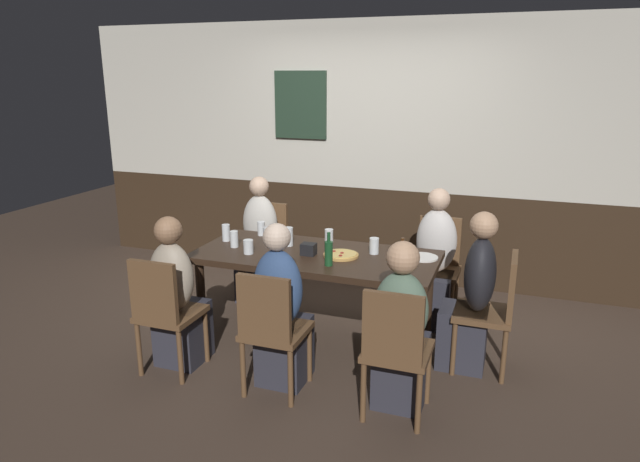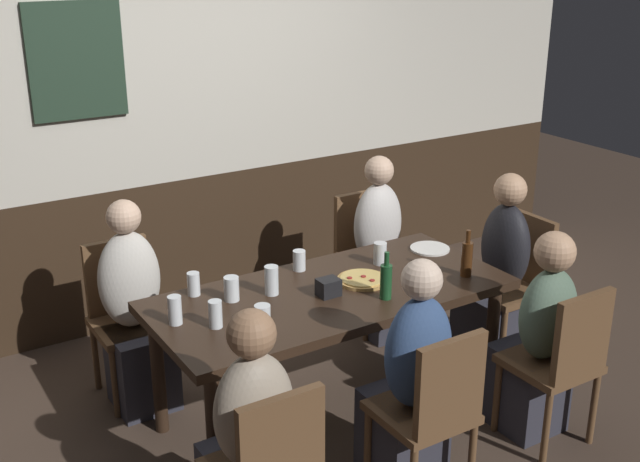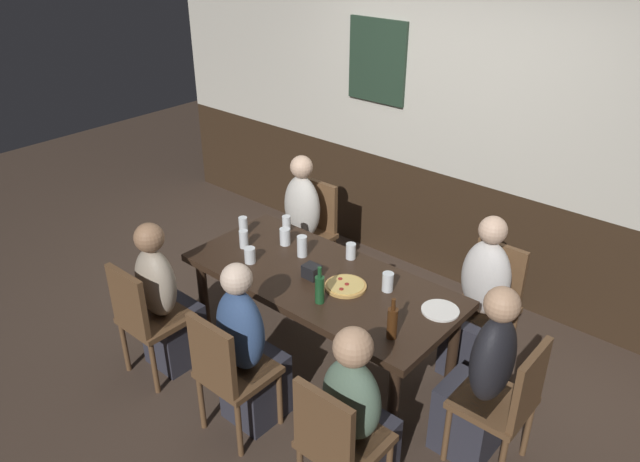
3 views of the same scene
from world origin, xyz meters
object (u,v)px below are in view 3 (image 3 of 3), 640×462
object	(u,v)px
pint_glass_pale	(244,240)
pint_glass_stout	(388,283)
highball_clear	(285,237)
tumbler_short	(351,252)
person_left_far	(299,234)
chair_right_far	(489,299)
beer_bottle_green	(320,289)
plate_white_large	(440,311)
chair_head_east	(507,400)
dining_table	(321,287)
beer_glass_half	(250,256)
condiment_caddy	(312,271)
pint_glass_amber	(302,248)
chair_right_near	(337,440)
pizza	(346,286)
person_head_east	(480,386)
person_mid_near	(248,357)
person_right_far	(478,309)
person_left_near	(166,307)
person_right_near	(356,425)
beer_glass_tall	(243,227)
beer_bottle_brown	(392,322)
tumbler_water	(286,224)
chair_left_near	(145,316)

from	to	relation	value
pint_glass_pale	pint_glass_stout	bearing A→B (deg)	10.95
highball_clear	tumbler_short	distance (m)	0.51
person_left_far	highball_clear	distance (m)	0.68
chair_right_far	beer_bottle_green	size ratio (longest dim) A/B	3.52
plate_white_large	tumbler_short	bearing A→B (deg)	169.78
person_left_far	chair_head_east	bearing A→B (deg)	-17.27
dining_table	pint_glass_pale	xyz separation A→B (m)	(-0.68, -0.06, 0.14)
tumbler_short	beer_glass_half	world-z (taller)	tumbler_short
highball_clear	condiment_caddy	size ratio (longest dim) A/B	1.14
pint_glass_amber	pint_glass_stout	bearing A→B (deg)	2.54
chair_right_near	pint_glass_stout	xyz separation A→B (m)	(-0.40, 0.99, 0.30)
chair_right_near	beer_bottle_green	distance (m)	0.95
person_left_far	pizza	distance (m)	1.25
condiment_caddy	person_head_east	bearing A→B (deg)	2.09
chair_head_east	person_left_far	bearing A→B (deg)	162.73
person_mid_near	dining_table	bearing A→B (deg)	90.00
condiment_caddy	person_right_far	bearing A→B (deg)	39.80
chair_right_far	beer_bottle_green	distance (m)	1.29
person_right_far	pint_glass_pale	distance (m)	1.70
beer_bottle_green	condiment_caddy	size ratio (longest dim) A/B	2.27
person_mid_near	beer_glass_half	bearing A→B (deg)	134.43
beer_glass_half	dining_table	bearing A→B (deg)	19.71
tumbler_short	person_left_far	bearing A→B (deg)	156.52
chair_head_east	person_left_near	size ratio (longest dim) A/B	0.77
pint_glass_amber	person_right_near	bearing A→B (deg)	-35.90
person_left_far	pint_glass_amber	size ratio (longest dim) A/B	7.69
chair_right_near	beer_glass_tall	xyz separation A→B (m)	(-1.64, 0.91, 0.31)
pint_glass_stout	pint_glass_pale	bearing A→B (deg)	-169.05
person_left_near	tumbler_short	size ratio (longest dim) A/B	10.07
chair_head_east	beer_bottle_brown	size ratio (longest dim) A/B	3.37
pint_glass_amber	beer_glass_half	size ratio (longest dim) A/B	1.38
person_right_far	tumbler_water	world-z (taller)	person_right_far
person_mid_near	beer_glass_half	world-z (taller)	person_mid_near
tumbler_water	chair_right_far	bearing A→B (deg)	19.64
chair_right_near	pint_glass_amber	distance (m)	1.49
chair_left_near	pint_glass_stout	world-z (taller)	chair_left_near
person_head_east	person_left_near	world-z (taller)	person_head_east
chair_left_near	beer_glass_tall	size ratio (longest dim) A/B	6.27
chair_left_near	beer_bottle_brown	xyz separation A→B (m)	(1.54, 0.61, 0.35)
tumbler_short	beer_bottle_green	bearing A→B (deg)	-71.54
pint_glass_stout	condiment_caddy	world-z (taller)	pint_glass_stout
condiment_caddy	person_left_far	bearing A→B (deg)	137.29
chair_left_near	beer_bottle_brown	bearing A→B (deg)	21.64
person_mid_near	beer_glass_half	distance (m)	0.76
pint_glass_pale	chair_right_near	bearing A→B (deg)	-27.45
person_left_near	plate_white_large	xyz separation A→B (m)	(1.62, 0.85, 0.27)
pint_glass_pale	tumbler_short	xyz separation A→B (m)	(0.68, 0.38, -0.01)
pint_glass_pale	condiment_caddy	size ratio (longest dim) A/B	1.21
chair_right_near	person_mid_near	distance (m)	0.84
person_head_east	pizza	bearing A→B (deg)	179.67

